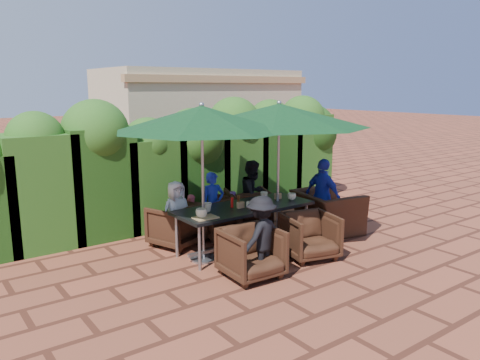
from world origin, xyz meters
TOP-DOWN VIEW (x-y plane):
  - ground at (0.00, 0.00)m, footprint 80.00×80.00m
  - dining_table at (0.17, 0.15)m, footprint 2.36×0.90m
  - umbrella_left at (-0.63, 0.15)m, footprint 2.66×2.66m
  - umbrella_right at (0.85, 0.10)m, footprint 3.01×3.01m
  - chair_far_left at (-0.64, 1.01)m, footprint 0.97×0.94m
  - chair_far_mid at (0.17, 1.09)m, footprint 0.88×0.84m
  - chair_far_right at (1.00, 1.15)m, footprint 1.02×0.99m
  - chair_near_left at (-0.44, -0.84)m, footprint 0.81×0.76m
  - chair_near_right at (0.78, -0.77)m, footprint 0.92×0.89m
  - chair_end_right at (2.03, 0.04)m, footprint 0.96×1.28m
  - adult_far_left at (-0.62, 1.02)m, footprint 0.56×0.33m
  - adult_far_mid at (0.16, 1.08)m, footprint 0.47×0.41m
  - adult_far_right at (1.05, 1.04)m, footprint 0.73×0.60m
  - adult_near_left at (-0.30, -0.88)m, footprint 0.82×0.52m
  - adult_end_right at (1.92, 0.05)m, footprint 0.43×0.83m
  - child_left at (-0.24, 1.15)m, footprint 0.32×0.27m
  - child_right at (0.66, 1.14)m, footprint 0.33×0.29m
  - pedestrian_a at (1.31, 4.30)m, footprint 1.65×1.08m
  - pedestrian_b at (2.55, 4.40)m, footprint 0.93×0.78m
  - pedestrian_c at (3.29, 4.44)m, footprint 1.14×1.16m
  - cup_a at (-0.77, -0.03)m, footprint 0.18×0.18m
  - cup_b at (-0.51, 0.22)m, footprint 0.15×0.15m
  - cup_c at (0.14, -0.06)m, footprint 0.16×0.16m
  - cup_d at (0.75, 0.34)m, footprint 0.14×0.14m
  - cup_e at (1.09, 0.01)m, footprint 0.15×0.15m
  - ketchup_bottle at (-0.05, 0.20)m, footprint 0.04×0.04m
  - sauce_bottle at (0.13, 0.26)m, footprint 0.04×0.04m
  - serving_tray at (-0.74, -0.09)m, footprint 0.35×0.25m
  - number_block_left at (0.05, 0.09)m, footprint 0.12×0.06m
  - number_block_right at (0.94, 0.20)m, footprint 0.12×0.06m
  - hedge_wall at (-0.14, 2.32)m, footprint 9.10×1.60m
  - building at (3.50, 6.99)m, footprint 6.20×3.08m

SIDE VIEW (x-z plane):
  - ground at x=0.00m, z-range 0.00..0.00m
  - child_right at x=0.66m, z-range 0.00..0.76m
  - chair_far_mid at x=0.17m, z-range 0.00..0.78m
  - chair_near_right at x=0.78m, z-range 0.00..0.79m
  - chair_far_left at x=-0.64m, z-range 0.00..0.79m
  - chair_near_left at x=-0.44m, z-range 0.00..0.79m
  - child_left at x=-0.24m, z-range 0.00..0.81m
  - chair_far_right at x=1.00m, z-range 0.00..0.82m
  - chair_end_right at x=2.03m, z-range 0.00..1.01m
  - adult_far_left at x=-0.62m, z-range 0.00..1.12m
  - adult_far_mid at x=0.16m, z-range 0.00..1.18m
  - adult_near_left at x=-0.30m, z-range 0.00..1.18m
  - adult_far_right at x=1.05m, z-range 0.00..1.32m
  - dining_table at x=0.17m, z-range 0.30..1.05m
  - adult_end_right at x=1.92m, z-range 0.00..1.39m
  - serving_tray at x=-0.74m, z-range 0.75..0.77m
  - number_block_left at x=0.05m, z-range 0.75..0.85m
  - number_block_right at x=0.94m, z-range 0.75..0.85m
  - cup_e at x=1.09m, z-range 0.75..0.87m
  - cup_c at x=0.14m, z-range 0.75..0.87m
  - cup_d at x=0.75m, z-range 0.75..0.88m
  - cup_b at x=-0.51m, z-range 0.75..0.89m
  - cup_a at x=-0.77m, z-range 0.75..0.89m
  - pedestrian_b at x=2.55m, z-range 0.00..1.66m
  - pedestrian_a at x=1.31m, z-range 0.00..1.67m
  - ketchup_bottle at x=-0.05m, z-range 0.75..0.92m
  - sauce_bottle at x=0.13m, z-range 0.75..0.92m
  - pedestrian_c at x=3.29m, z-range 0.00..1.74m
  - hedge_wall at x=-0.14m, z-range 0.10..2.59m
  - building at x=3.50m, z-range 0.01..3.21m
  - umbrella_left at x=-0.63m, z-range 0.98..3.44m
  - umbrella_right at x=0.85m, z-range 0.98..3.44m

